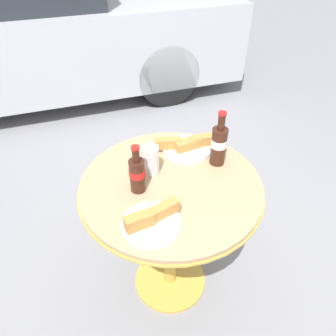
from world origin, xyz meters
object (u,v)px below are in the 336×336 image
object	(u,v)px
cola_bottle_left	(137,174)
lunch_plate_near	(151,220)
bistro_table	(171,207)
parked_car	(12,27)
drinking_glass	(151,161)
lunch_plate_far	(187,145)
cola_bottle_right	(219,144)

from	to	relation	value
cola_bottle_left	lunch_plate_near	distance (m)	0.20
bistro_table	lunch_plate_near	size ratio (longest dim) A/B	3.41
parked_car	drinking_glass	bearing A→B (deg)	-75.72
cola_bottle_left	lunch_plate_far	distance (m)	0.35
lunch_plate_far	parked_car	xyz separation A→B (m)	(-0.87, 2.51, -0.09)
drinking_glass	lunch_plate_near	size ratio (longest dim) A/B	0.58
cola_bottle_right	bistro_table	bearing A→B (deg)	-164.62
bistro_table	cola_bottle_right	world-z (taller)	cola_bottle_right
cola_bottle_right	parked_car	world-z (taller)	parked_car
lunch_plate_near	cola_bottle_right	bearing A→B (deg)	33.98
lunch_plate_far	parked_car	bearing A→B (deg)	109.10
bistro_table	drinking_glass	bearing A→B (deg)	122.71
cola_bottle_right	lunch_plate_far	size ratio (longest dim) A/B	0.85
cola_bottle_right	lunch_plate_near	size ratio (longest dim) A/B	1.12
drinking_glass	lunch_plate_near	distance (m)	0.29
cola_bottle_left	drinking_glass	xyz separation A→B (m)	(0.08, 0.08, -0.02)
lunch_plate_near	parked_car	bearing A→B (deg)	101.44
bistro_table	cola_bottle_left	distance (m)	0.27
cola_bottle_left	parked_car	world-z (taller)	parked_car
cola_bottle_left	lunch_plate_far	world-z (taller)	cola_bottle_left
drinking_glass	parked_car	bearing A→B (deg)	104.28
cola_bottle_right	parked_car	size ratio (longest dim) A/B	0.06
cola_bottle_left	drinking_glass	bearing A→B (deg)	47.34
bistro_table	cola_bottle_right	bearing A→B (deg)	15.38
bistro_table	parked_car	world-z (taller)	parked_car
parked_car	lunch_plate_near	bearing A→B (deg)	-78.56
drinking_glass	lunch_plate_near	bearing A→B (deg)	-106.04
drinking_glass	bistro_table	bearing A→B (deg)	-57.29
parked_car	cola_bottle_left	bearing A→B (deg)	-77.73
cola_bottle_left	drinking_glass	distance (m)	0.12
bistro_table	parked_car	xyz separation A→B (m)	(-0.72, 2.70, 0.07)
cola_bottle_right	lunch_plate_far	bearing A→B (deg)	124.88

